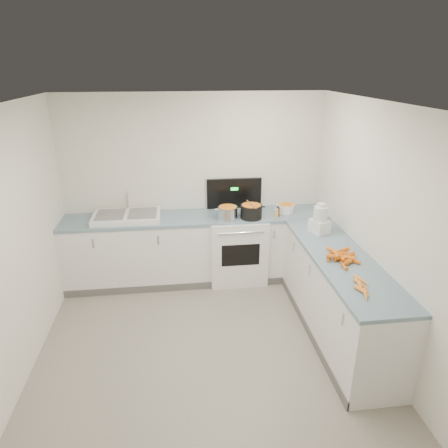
{
  "coord_description": "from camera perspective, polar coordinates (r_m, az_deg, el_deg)",
  "views": [
    {
      "loc": [
        -0.24,
        -3.26,
        2.81
      ],
      "look_at": [
        0.3,
        1.1,
        1.05
      ],
      "focal_mm": 32.0,
      "sensor_mm": 36.0,
      "label": 1
    }
  ],
  "objects": [
    {
      "name": "floor",
      "position": [
        4.32,
        -2.27,
        -18.85
      ],
      "size": [
        3.5,
        4.0,
        0.0
      ],
      "primitive_type": null,
      "color": "gray",
      "rests_on": "ground"
    },
    {
      "name": "carrot_pile",
      "position": [
        4.3,
        16.43,
        -4.47
      ],
      "size": [
        0.35,
        0.42,
        0.09
      ],
      "color": "orange",
      "rests_on": "counter_right"
    },
    {
      "name": "sink",
      "position": [
        5.33,
        -13.72,
        1.07
      ],
      "size": [
        0.86,
        0.52,
        0.31
      ],
      "color": "white",
      "rests_on": "counter_back"
    },
    {
      "name": "peeled_carrots",
      "position": [
        3.82,
        19.14,
        -8.56
      ],
      "size": [
        0.17,
        0.42,
        0.04
      ],
      "color": "orange",
      "rests_on": "counter_right"
    },
    {
      "name": "black_pot",
      "position": [
        5.21,
        3.9,
        1.68
      ],
      "size": [
        0.34,
        0.34,
        0.2
      ],
      "primitive_type": "cylinder",
      "rotation": [
        0.0,
        0.0,
        -0.25
      ],
      "color": "black",
      "rests_on": "stove"
    },
    {
      "name": "stove",
      "position": [
        5.53,
        1.83,
        -3.18
      ],
      "size": [
        0.76,
        0.65,
        1.36
      ],
      "color": "white",
      "rests_on": "ground"
    },
    {
      "name": "counter_back",
      "position": [
        5.49,
        -3.89,
        -3.44
      ],
      "size": [
        3.5,
        0.62,
        0.94
      ],
      "color": "white",
      "rests_on": "ground"
    },
    {
      "name": "food_processor",
      "position": [
        4.86,
        13.55,
        0.53
      ],
      "size": [
        0.24,
        0.27,
        0.36
      ],
      "color": "white",
      "rests_on": "counter_right"
    },
    {
      "name": "wall_left",
      "position": [
        3.92,
        -29.07,
        -4.61
      ],
      "size": [
        0.0,
        4.0,
        2.5
      ],
      "primitive_type": null,
      "rotation": [
        1.57,
        0.0,
        1.57
      ],
      "color": "silver",
      "rests_on": "ground"
    },
    {
      "name": "peelings",
      "position": [
        5.35,
        -15.91,
        1.37
      ],
      "size": [
        0.22,
        0.24,
        0.01
      ],
      "color": "tan",
      "rests_on": "sink"
    },
    {
      "name": "extract_bottle",
      "position": [
        5.31,
        7.7,
        1.7
      ],
      "size": [
        0.05,
        0.05,
        0.12
      ],
      "primitive_type": "cylinder",
      "color": "#593319",
      "rests_on": "counter_back"
    },
    {
      "name": "wooden_spoon",
      "position": [
        5.18,
        3.93,
        2.82
      ],
      "size": [
        0.07,
        0.34,
        0.01
      ],
      "primitive_type": "cylinder",
      "rotation": [
        1.57,
        0.0,
        0.17
      ],
      "color": "#AD7A47",
      "rests_on": "black_pot"
    },
    {
      "name": "mixing_bowl",
      "position": [
        5.49,
        8.81,
        2.25
      ],
      "size": [
        0.24,
        0.24,
        0.11
      ],
      "primitive_type": "cylinder",
      "rotation": [
        0.0,
        0.0,
        0.02
      ],
      "color": "white",
      "rests_on": "counter_back"
    },
    {
      "name": "counter_right",
      "position": [
        4.59,
        15.91,
        -9.79
      ],
      "size": [
        0.62,
        2.2,
        0.94
      ],
      "color": "white",
      "rests_on": "ground"
    },
    {
      "name": "wall_back",
      "position": [
        5.5,
        -4.28,
        5.27
      ],
      "size": [
        3.5,
        0.0,
        2.5
      ],
      "primitive_type": null,
      "rotation": [
        1.57,
        0.0,
        0.0
      ],
      "color": "silver",
      "rests_on": "ground"
    },
    {
      "name": "steel_pot",
      "position": [
        5.17,
        0.5,
        1.48
      ],
      "size": [
        0.27,
        0.27,
        0.19
      ],
      "primitive_type": "cylinder",
      "rotation": [
        0.0,
        0.0,
        0.03
      ],
      "color": "silver",
      "rests_on": "stove"
    },
    {
      "name": "spice_jar",
      "position": [
        5.31,
        7.51,
        1.57
      ],
      "size": [
        0.06,
        0.06,
        0.1
      ],
      "primitive_type": "cylinder",
      "color": "#E5B266",
      "rests_on": "counter_back"
    },
    {
      "name": "ceiling",
      "position": [
        3.29,
        -2.94,
        16.35
      ],
      "size": [
        3.5,
        4.0,
        0.0
      ],
      "primitive_type": null,
      "rotation": [
        3.14,
        0.0,
        0.0
      ],
      "color": "silver",
      "rests_on": "ground"
    },
    {
      "name": "wall_front",
      "position": [
        2.03,
        2.73,
        -28.73
      ],
      "size": [
        3.5,
        0.0,
        2.5
      ],
      "primitive_type": null,
      "rotation": [
        -1.57,
        0.0,
        0.0
      ],
      "color": "silver",
      "rests_on": "ground"
    },
    {
      "name": "wall_right",
      "position": [
        4.13,
        22.42,
        -2.14
      ],
      "size": [
        0.0,
        4.0,
        2.5
      ],
      "primitive_type": null,
      "rotation": [
        1.57,
        0.0,
        -1.57
      ],
      "color": "silver",
      "rests_on": "ground"
    }
  ]
}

